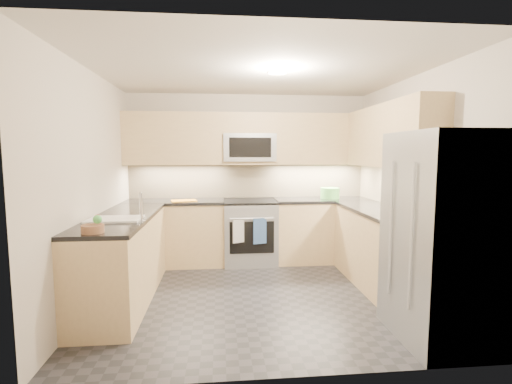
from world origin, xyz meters
The scene contains 37 objects.
floor centered at (0.00, 0.00, 0.00)m, with size 3.60×3.20×0.00m, color #232428.
ceiling centered at (0.00, 0.00, 2.50)m, with size 3.60×3.20×0.02m, color beige.
wall_back centered at (0.00, 1.60, 1.25)m, with size 3.60×0.02×2.50m, color beige.
wall_front centered at (0.00, -1.60, 1.25)m, with size 3.60×0.02×2.50m, color beige.
wall_left centered at (-1.80, 0.00, 1.25)m, with size 0.02×3.20×2.50m, color beige.
wall_right centered at (1.80, 0.00, 1.25)m, with size 0.02×3.20×2.50m, color beige.
base_cab_back_left centered at (-1.09, 1.30, 0.45)m, with size 1.42×0.60×0.90m, color #D4B47F.
base_cab_back_right centered at (1.09, 1.30, 0.45)m, with size 1.42×0.60×0.90m, color #D4B47F.
base_cab_right centered at (1.50, 0.15, 0.45)m, with size 0.60×1.70×0.90m, color #D4B47F.
base_cab_peninsula centered at (-1.50, 0.00, 0.45)m, with size 0.60×2.00×0.90m, color #D4B47F.
countertop_back_left centered at (-1.09, 1.30, 0.92)m, with size 1.42×0.63×0.04m, color black.
countertop_back_right centered at (1.09, 1.30, 0.92)m, with size 1.42×0.63×0.04m, color black.
countertop_right centered at (1.50, 0.15, 0.92)m, with size 0.63×1.70×0.04m, color black.
countertop_peninsula centered at (-1.50, 0.00, 0.92)m, with size 0.63×2.00×0.04m, color black.
upper_cab_back centered at (0.00, 1.43, 1.83)m, with size 3.60×0.35×0.75m, color #D4B47F.
upper_cab_right centered at (1.62, 0.28, 1.83)m, with size 0.35×1.95×0.75m, color #D4B47F.
backsplash_back centered at (0.00, 1.60, 1.20)m, with size 3.60×0.01×0.51m, color tan.
backsplash_right centered at (1.80, 0.45, 1.20)m, with size 0.01×2.30×0.51m, color tan.
gas_range centered at (0.00, 1.28, 0.46)m, with size 0.76×0.65×0.91m, color #96999D.
range_cooktop centered at (0.00, 1.28, 0.92)m, with size 0.76×0.65×0.03m, color black.
oven_door_glass centered at (0.00, 0.95, 0.45)m, with size 0.62×0.02×0.45m, color black.
oven_handle centered at (0.00, 0.93, 0.72)m, with size 0.02×0.02×0.60m, color #B2B5BA.
microwave centered at (0.00, 1.40, 1.70)m, with size 0.76×0.40×0.40m, color #999CA1.
microwave_door centered at (0.00, 1.20, 1.70)m, with size 0.60×0.01×0.28m, color black.
refrigerator centered at (1.45, -1.15, 0.90)m, with size 0.70×0.90×1.80m, color #95999C.
fridge_handle_left centered at (1.08, -1.33, 0.95)m, with size 0.02×0.02×1.20m, color #B2B5BA.
fridge_handle_right centered at (1.08, -0.97, 0.95)m, with size 0.02×0.02×1.20m, color #B2B5BA.
sink_basin centered at (-1.50, -0.25, 0.88)m, with size 0.52×0.38×0.16m, color white.
faucet centered at (-1.24, -0.25, 1.08)m, with size 0.03×0.03×0.28m, color silver.
utensil_bowl centered at (1.21, 1.31, 1.02)m, with size 0.28×0.28×0.16m, color #5AB94F.
cutting_board centered at (-0.95, 1.21, 0.95)m, with size 0.35×0.24×0.01m, color orange.
fruit_basket centered at (-1.52, -0.86, 0.97)m, with size 0.19×0.19×0.07m, color #8F6042.
fruit_apple centered at (-1.50, -0.78, 1.05)m, with size 0.06×0.06×0.06m, color #B1141E.
fruit_pear centered at (-1.48, -0.85, 1.05)m, with size 0.08×0.08×0.08m, color #4EB752.
dish_towel_check centered at (-0.19, 0.91, 0.55)m, with size 0.17×0.01×0.32m, color silver.
dish_towel_blue centered at (0.11, 0.91, 0.55)m, with size 0.19×0.02×0.36m, color #2D4B7C.
fruit_orange centered at (-1.47, -0.84, 1.05)m, with size 0.06×0.06×0.06m, color red.
Camera 1 is at (-0.43, -4.09, 1.62)m, focal length 26.00 mm.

